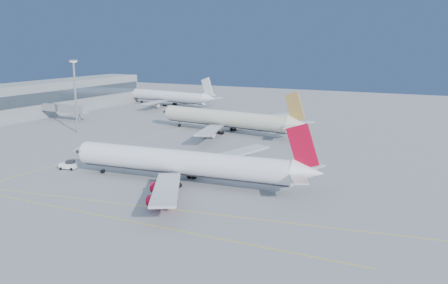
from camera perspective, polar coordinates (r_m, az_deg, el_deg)
ground at (r=109.80m, az=-8.31°, el=-6.25°), size 500.00×500.00×0.00m
terminal at (r=245.89m, az=-19.20°, el=4.84°), size 18.40×110.00×15.00m
jet_bridge at (r=221.69m, az=-17.59°, el=3.67°), size 23.60×3.60×6.90m
taxiway_lines at (r=123.18m, az=-12.27°, el=-4.43°), size 118.86×140.00×0.02m
airliner_virgin at (r=118.07m, az=-4.37°, el=-2.43°), size 66.06×59.20×16.29m
airliner_etihad at (r=182.99m, az=0.45°, el=2.65°), size 64.68×59.25×16.90m
airliner_third at (r=262.44m, az=-6.17°, el=5.19°), size 59.08×53.91×15.89m
pushback_tug at (r=137.63m, az=-17.34°, el=-2.54°), size 4.73×3.52×2.43m
light_mast at (r=190.10m, az=-16.65°, el=5.71°), size 2.30×2.30×26.59m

